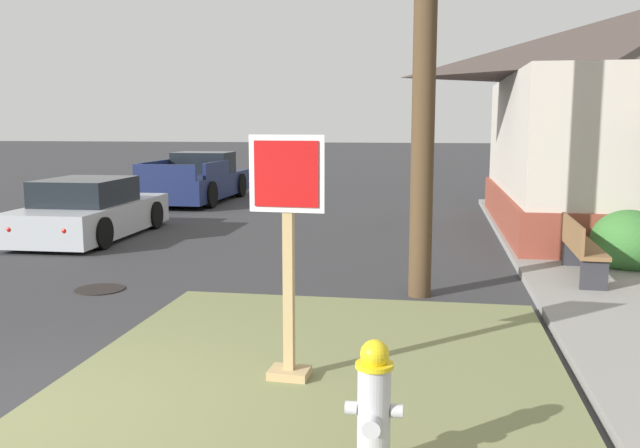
{
  "coord_description": "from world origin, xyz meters",
  "views": [
    {
      "loc": [
        3.4,
        -4.48,
        2.37
      ],
      "look_at": [
        2.05,
        3.55,
        1.16
      ],
      "focal_mm": 37.97,
      "sensor_mm": 36.0,
      "label": 1
    }
  ],
  "objects_px": {
    "parked_sedan_silver": "(90,212)",
    "manhole_cover": "(100,289)",
    "stop_sign": "(288,265)",
    "street_bench": "(580,245)",
    "fire_hydrant": "(374,410)",
    "pickup_truck_navy": "(197,181)"
  },
  "relations": [
    {
      "from": "parked_sedan_silver",
      "to": "pickup_truck_navy",
      "type": "bearing_deg",
      "value": 90.69
    },
    {
      "from": "parked_sedan_silver",
      "to": "street_bench",
      "type": "xyz_separation_m",
      "value": [
        9.22,
        -2.72,
        0.05
      ]
    },
    {
      "from": "parked_sedan_silver",
      "to": "manhole_cover",
      "type": "bearing_deg",
      "value": -60.63
    },
    {
      "from": "manhole_cover",
      "to": "parked_sedan_silver",
      "type": "height_order",
      "value": "parked_sedan_silver"
    },
    {
      "from": "pickup_truck_navy",
      "to": "street_bench",
      "type": "relative_size",
      "value": 2.78
    },
    {
      "from": "stop_sign",
      "to": "street_bench",
      "type": "relative_size",
      "value": 1.22
    },
    {
      "from": "fire_hydrant",
      "to": "street_bench",
      "type": "bearing_deg",
      "value": 67.67
    },
    {
      "from": "fire_hydrant",
      "to": "street_bench",
      "type": "distance_m",
      "value": 6.59
    },
    {
      "from": "stop_sign",
      "to": "pickup_truck_navy",
      "type": "height_order",
      "value": "stop_sign"
    },
    {
      "from": "fire_hydrant",
      "to": "pickup_truck_navy",
      "type": "xyz_separation_m",
      "value": [
        -6.79,
        15.58,
        0.11
      ]
    },
    {
      "from": "fire_hydrant",
      "to": "pickup_truck_navy",
      "type": "relative_size",
      "value": 0.18
    },
    {
      "from": "manhole_cover",
      "to": "street_bench",
      "type": "distance_m",
      "value": 7.04
    },
    {
      "from": "manhole_cover",
      "to": "pickup_truck_navy",
      "type": "bearing_deg",
      "value": 102.56
    },
    {
      "from": "manhole_cover",
      "to": "fire_hydrant",
      "type": "bearing_deg",
      "value": -46.72
    },
    {
      "from": "manhole_cover",
      "to": "parked_sedan_silver",
      "type": "bearing_deg",
      "value": 119.37
    },
    {
      "from": "fire_hydrant",
      "to": "stop_sign",
      "type": "bearing_deg",
      "value": 120.32
    },
    {
      "from": "parked_sedan_silver",
      "to": "pickup_truck_navy",
      "type": "height_order",
      "value": "pickup_truck_navy"
    },
    {
      "from": "stop_sign",
      "to": "pickup_truck_navy",
      "type": "distance_m",
      "value": 15.23
    },
    {
      "from": "stop_sign",
      "to": "manhole_cover",
      "type": "relative_size",
      "value": 3.14
    },
    {
      "from": "stop_sign",
      "to": "manhole_cover",
      "type": "height_order",
      "value": "stop_sign"
    },
    {
      "from": "parked_sedan_silver",
      "to": "stop_sign",
      "type": "bearing_deg",
      "value": -51.38
    },
    {
      "from": "stop_sign",
      "to": "parked_sedan_silver",
      "type": "bearing_deg",
      "value": 128.62
    }
  ]
}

